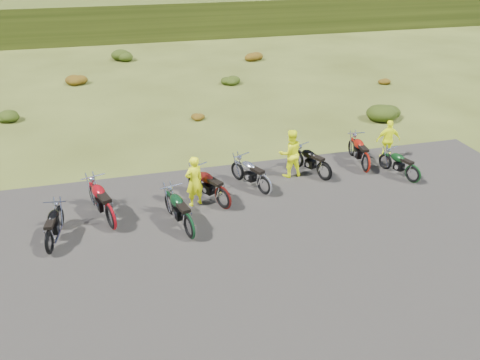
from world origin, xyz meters
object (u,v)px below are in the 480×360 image
object	(u,v)px
motorcycle_7	(411,183)
person_middle	(194,182)
motorcycle_3	(264,195)
motorcycle_0	(52,253)

from	to	relation	value
motorcycle_7	person_middle	xyz separation A→B (m)	(-7.70, 0.41, 0.85)
person_middle	motorcycle_3	bearing A→B (deg)	160.13
motorcycle_7	motorcycle_0	bearing A→B (deg)	76.61
motorcycle_0	person_middle	bearing A→B (deg)	-62.16
motorcycle_0	person_middle	distance (m)	4.66
motorcycle_0	motorcycle_7	size ratio (longest dim) A/B	1.04
motorcycle_0	motorcycle_3	size ratio (longest dim) A/B	0.93
person_middle	motorcycle_7	bearing A→B (deg)	155.53
motorcycle_0	motorcycle_3	bearing A→B (deg)	-68.43
motorcycle_7	person_middle	bearing A→B (deg)	68.05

